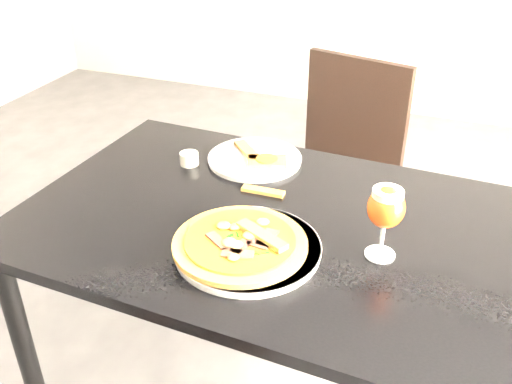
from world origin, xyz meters
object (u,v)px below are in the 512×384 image
at_px(pizza, 240,242).
at_px(beer_glass, 386,208).
at_px(dining_table, 266,247).
at_px(chair_far, 336,173).

xyz_separation_m(pizza, beer_glass, (0.29, 0.10, 0.10)).
bearing_deg(dining_table, beer_glass, -8.45).
height_order(dining_table, chair_far, chair_far).
bearing_deg(beer_glass, chair_far, 109.21).
bearing_deg(chair_far, dining_table, -76.38).
relative_size(chair_far, pizza, 3.03).
relative_size(dining_table, chair_far, 1.36).
bearing_deg(pizza, beer_glass, 19.11).
xyz_separation_m(dining_table, pizza, (-0.00, -0.16, 0.12)).
height_order(chair_far, pizza, chair_far).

